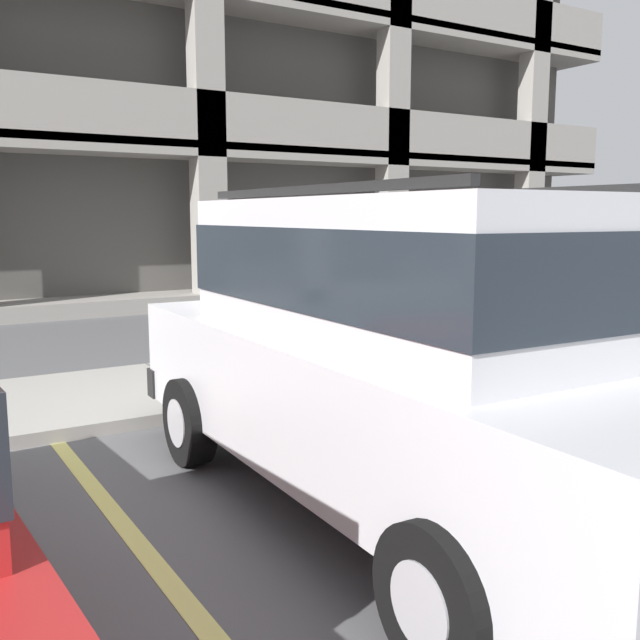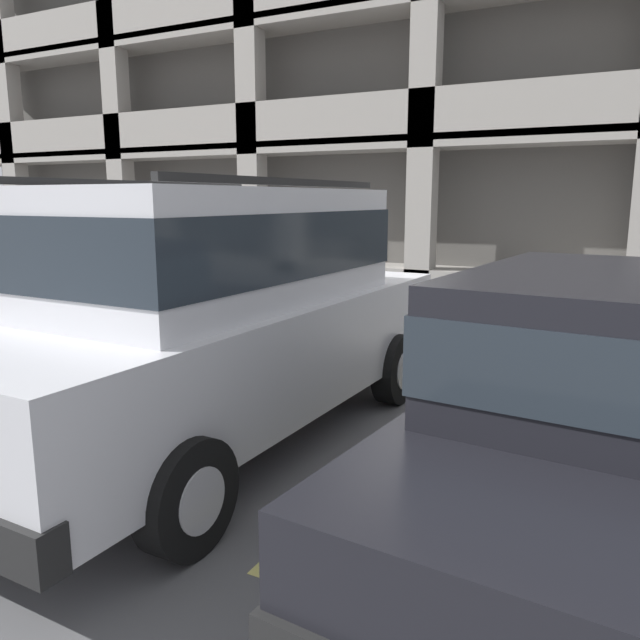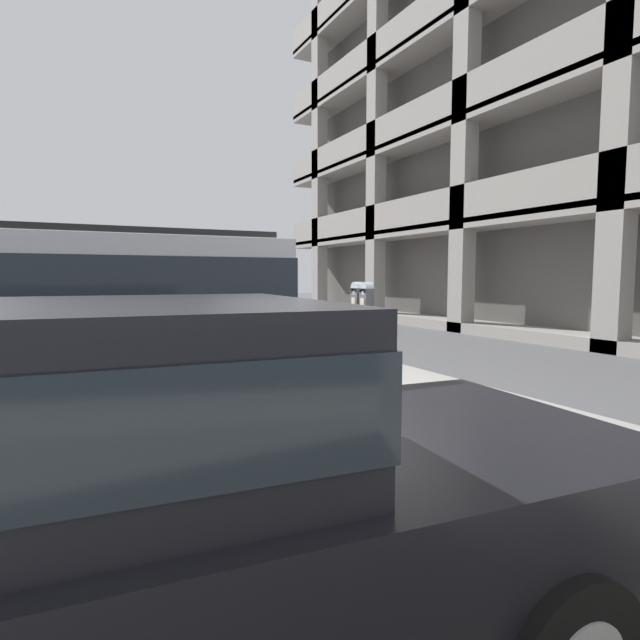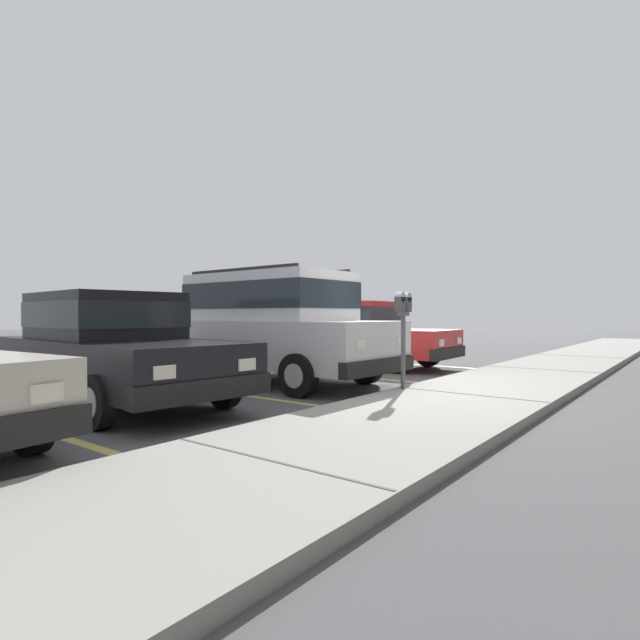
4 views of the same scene
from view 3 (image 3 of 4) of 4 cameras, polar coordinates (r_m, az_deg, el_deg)
ground_plane at (r=6.04m, az=1.39°, el=-11.23°), size 80.00×80.00×0.10m
sidewalk at (r=6.71m, az=11.30°, el=-8.70°), size 40.00×2.20×0.12m
parking_stall_lines at (r=4.21m, az=-6.21°, el=-17.89°), size 11.84×4.80×0.01m
silver_suv at (r=4.99m, az=-21.82°, el=-1.68°), size 2.11×4.83×2.03m
red_sedan at (r=8.30m, az=-26.12°, el=-1.16°), size 2.00×4.56×1.54m
dark_hatchback at (r=2.20m, az=-22.20°, el=-17.20°), size 2.11×4.61×1.54m
parking_meter_near at (r=5.91m, az=4.81°, el=0.76°), size 0.35×0.12×1.45m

